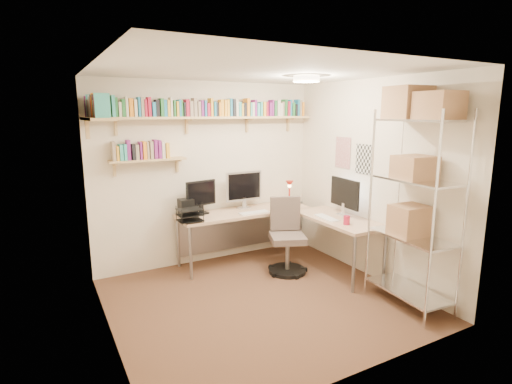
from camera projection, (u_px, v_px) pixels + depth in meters
ground at (261, 300)px, 4.52m from camera, size 3.20×3.20×0.00m
room_shell at (262, 164)px, 4.22m from camera, size 3.24×3.04×2.52m
wall_shelves at (182, 117)px, 5.03m from camera, size 3.12×1.09×0.80m
corner_desk at (261, 214)px, 5.43m from camera, size 2.21×1.87×1.28m
office_chair at (287, 241)px, 5.28m from camera, size 0.57×0.58×0.99m
wire_rack at (416, 160)px, 4.13m from camera, size 0.53×0.95×2.36m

